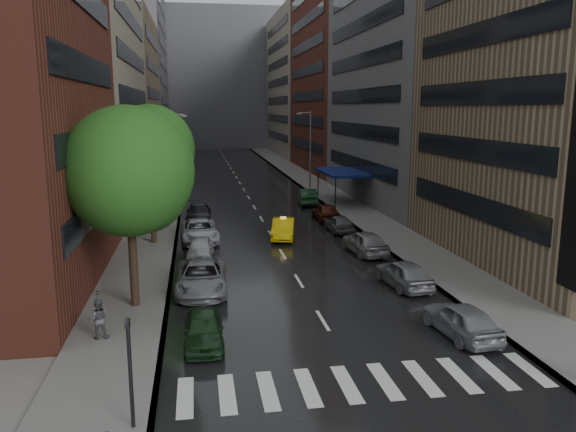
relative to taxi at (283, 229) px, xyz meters
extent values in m
plane|color=gray|center=(-0.75, -20.46, -0.74)|extent=(220.00, 220.00, 0.00)
cube|color=black|center=(-0.75, 29.54, -0.74)|extent=(14.00, 140.00, 0.01)
cube|color=gray|center=(-9.75, 29.54, -0.67)|extent=(4.00, 140.00, 0.15)
cube|color=gray|center=(8.25, 29.54, -0.67)|extent=(4.00, 140.00, 0.15)
cube|color=silver|center=(-6.85, -22.46, -0.73)|extent=(0.55, 2.80, 0.01)
cube|color=silver|center=(-5.45, -22.46, -0.73)|extent=(0.55, 2.80, 0.01)
cube|color=silver|center=(-4.05, -22.46, -0.73)|extent=(0.55, 2.80, 0.01)
cube|color=silver|center=(-2.65, -22.46, -0.73)|extent=(0.55, 2.80, 0.01)
cube|color=silver|center=(-1.25, -22.46, -0.73)|extent=(0.55, 2.80, 0.01)
cube|color=silver|center=(0.15, -22.46, -0.73)|extent=(0.55, 2.80, 0.01)
cube|color=silver|center=(1.55, -22.46, -0.73)|extent=(0.55, 2.80, 0.01)
cube|color=silver|center=(2.95, -22.46, -0.73)|extent=(0.55, 2.80, 0.01)
cube|color=silver|center=(4.35, -22.46, -0.73)|extent=(0.55, 2.80, 0.01)
cube|color=silver|center=(5.75, -22.46, -0.73)|extent=(0.55, 2.80, 0.01)
cube|color=maroon|center=(-15.75, -8.46, 12.26)|extent=(8.00, 20.00, 26.00)
cube|color=gray|center=(-15.75, 15.54, 16.26)|extent=(8.00, 28.00, 34.00)
cube|color=#937A5B|center=(-15.75, 43.54, 10.26)|extent=(8.00, 28.00, 22.00)
cube|color=slate|center=(-15.75, 73.54, 18.26)|extent=(8.00, 32.00, 38.00)
cube|color=#937A5B|center=(14.25, -8.46, 14.26)|extent=(8.00, 20.00, 30.00)
cube|color=slate|center=(14.25, 15.54, 11.26)|extent=(8.00, 28.00, 24.00)
cube|color=maroon|center=(14.25, 43.54, 17.26)|extent=(8.00, 28.00, 36.00)
cube|color=gray|center=(14.25, 73.54, 13.26)|extent=(8.00, 32.00, 28.00)
cube|color=slate|center=(-0.75, 97.54, 15.26)|extent=(40.00, 14.00, 32.00)
cylinder|color=#382619|center=(-9.35, -13.39, 1.92)|extent=(0.40, 0.40, 5.33)
sphere|color=#1E5116|center=(-9.35, -13.39, 5.92)|extent=(6.09, 6.09, 6.09)
cylinder|color=#382619|center=(-9.35, -0.32, 1.95)|extent=(0.40, 0.40, 5.39)
sphere|color=#1E5116|center=(-9.35, -0.32, 5.99)|extent=(6.16, 6.16, 6.16)
cylinder|color=#382619|center=(-9.35, 9.97, 1.75)|extent=(0.40, 0.40, 4.99)
sphere|color=#1E5116|center=(-9.35, 9.97, 5.49)|extent=(5.70, 5.70, 5.70)
imported|color=yellow|center=(0.00, 0.00, 0.00)|extent=(2.45, 4.72, 1.48)
imported|color=black|center=(-6.15, -18.25, -0.06)|extent=(1.63, 4.00, 1.36)
imported|color=gray|center=(-6.15, -11.44, 0.04)|extent=(2.76, 5.71, 1.57)
imported|color=#A4A5AA|center=(-6.15, -4.66, -0.06)|extent=(1.93, 4.13, 1.37)
imported|color=#AFB3BA|center=(-6.15, 0.02, 0.04)|extent=(2.89, 5.76, 1.56)
imported|color=black|center=(-6.15, 7.25, 0.02)|extent=(2.25, 5.26, 1.51)
imported|color=gray|center=(4.65, -19.13, 0.00)|extent=(2.18, 4.51, 1.49)
imported|color=slate|center=(4.65, -12.40, 0.02)|extent=(2.22, 4.60, 1.52)
imported|color=gray|center=(4.65, -5.31, 0.06)|extent=(2.31, 4.83, 1.59)
imported|color=slate|center=(4.65, 1.52, -0.06)|extent=(1.70, 4.02, 1.35)
imported|color=#542010|center=(4.65, 6.17, 0.01)|extent=(1.82, 4.45, 1.51)
imported|color=#1D4024|center=(4.65, 14.31, 0.05)|extent=(2.06, 4.91, 1.58)
imported|color=#4B4A4F|center=(-10.43, -17.23, 0.26)|extent=(0.86, 0.68, 1.69)
imported|color=black|center=(-10.43, -17.23, 1.06)|extent=(0.96, 0.98, 0.88)
cylinder|color=black|center=(-8.35, -24.25, 1.01)|extent=(0.12, 0.12, 3.20)
imported|color=black|center=(-8.35, -24.25, 2.41)|extent=(0.18, 0.15, 0.90)
cylinder|color=gray|center=(-8.55, 9.54, 3.91)|extent=(0.18, 0.18, 9.00)
cube|color=gray|center=(-7.15, 9.54, 8.11)|extent=(0.50, 0.22, 0.16)
cylinder|color=gray|center=(7.05, 24.54, 3.91)|extent=(0.18, 0.18, 9.00)
cube|color=gray|center=(5.65, 24.54, 8.11)|extent=(0.50, 0.22, 0.16)
cube|color=navy|center=(8.25, 14.54, 2.41)|extent=(4.00, 8.00, 0.25)
cylinder|color=black|center=(6.65, 10.74, 0.91)|extent=(0.12, 0.12, 3.00)
cylinder|color=black|center=(6.65, 18.34, 0.91)|extent=(0.12, 0.12, 3.00)
camera|label=1|loc=(-6.26, -40.12, 8.84)|focal=35.00mm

